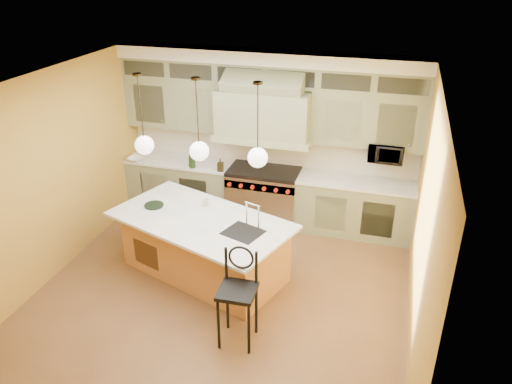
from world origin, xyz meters
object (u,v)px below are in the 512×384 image
(range, at_px, (264,195))
(microwave, at_px, (386,152))
(counter_stool, at_px, (238,291))
(kitchen_island, at_px, (205,245))

(range, xyz_separation_m, microwave, (1.95, 0.11, 0.96))
(range, distance_m, counter_stool, 3.02)
(microwave, bearing_deg, counter_stool, -115.14)
(range, distance_m, kitchen_island, 1.83)
(kitchen_island, distance_m, microwave, 3.17)
(kitchen_island, xyz_separation_m, counter_stool, (0.90, -1.19, 0.24))
(counter_stool, height_order, microwave, microwave)
(microwave, bearing_deg, kitchen_island, -141.07)
(range, bearing_deg, kitchen_island, -102.47)
(counter_stool, bearing_deg, kitchen_island, 124.70)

